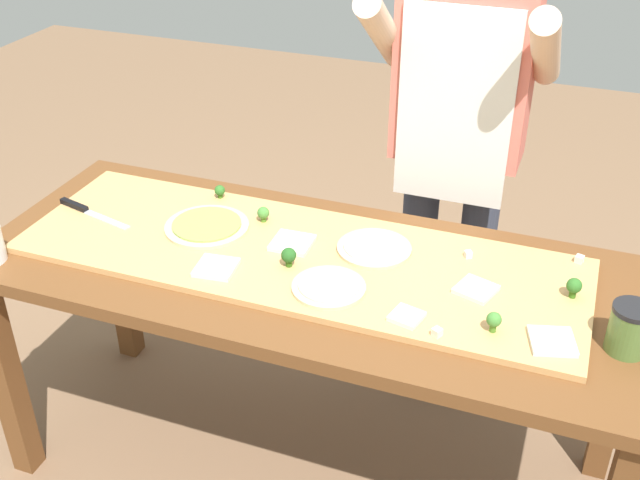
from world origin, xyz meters
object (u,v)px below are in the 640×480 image
broccoli_floret_back_right (494,320)px  broccoli_floret_back_left (220,191)px  prep_table (309,296)px  broccoli_floret_center_left (263,213)px  pizza_whole_white_garlic (374,248)px  pizza_whole_cheese_artichoke (329,287)px  cheese_crumble_a (579,259)px  cheese_crumble_b (468,254)px  pizza_slice_near_right (216,267)px  pizza_slice_far_right (476,289)px  broccoli_floret_front_left (289,256)px  cheese_crumble_c (437,332)px  pizza_whole_pesto_green (207,226)px  sauce_jar (630,329)px  pizza_slice_near_left (407,316)px  broccoli_floret_back_mid (574,286)px  pizza_slice_far_left (552,341)px  chefs_knife (85,210)px  pizza_slice_center (292,243)px  cook_center (458,127)px

broccoli_floret_back_right → broccoli_floret_back_left: (-0.91, 0.38, -0.01)m
prep_table → broccoli_floret_center_left: bearing=143.6°
pizza_whole_white_garlic → pizza_whole_cheese_artichoke: 0.23m
cheese_crumble_a → cheese_crumble_b: cheese_crumble_a is taller
pizza_slice_near_right → prep_table: bearing=31.2°
pizza_whole_cheese_artichoke → pizza_slice_far_right: size_ratio=2.08×
broccoli_floret_front_left → pizza_slice_far_right: bearing=6.6°
cheese_crumble_c → pizza_slice_near_right: bearing=173.2°
pizza_whole_cheese_artichoke → broccoli_floret_front_left: size_ratio=3.51×
pizza_whole_pesto_green → sauce_jar: (1.16, -0.14, 0.04)m
pizza_slice_near_left → broccoli_floret_center_left: (-0.52, 0.31, 0.02)m
sauce_jar → pizza_whole_cheese_artichoke: bearing=-177.4°
broccoli_floret_back_right → broccoli_floret_back_left: bearing=157.4°
broccoli_floret_back_right → broccoli_floret_back_mid: 0.27m
pizza_slice_far_right → cheese_crumble_b: cheese_crumble_b is taller
broccoli_floret_back_right → cheese_crumble_a: (0.17, 0.38, -0.02)m
broccoli_floret_back_right → cheese_crumble_c: broccoli_floret_back_right is taller
pizza_slice_far_left → sauce_jar: 0.18m
pizza_slice_near_left → pizza_slice_far_right: (0.14, 0.17, 0.00)m
pizza_slice_near_left → pizza_slice_far_left: bearing=4.2°
prep_table → broccoli_floret_back_right: 0.56m
cheese_crumble_c → pizza_slice_far_right: bearing=76.1°
pizza_whole_cheese_artichoke → pizza_slice_near_right: size_ratio=1.85×
chefs_knife → pizza_whole_pesto_green: 0.39m
pizza_whole_pesto_green → pizza_slice_near_left: bearing=-18.5°
pizza_slice_center → broccoli_floret_back_mid: (0.76, 0.01, 0.03)m
pizza_whole_pesto_green → cook_center: size_ratio=0.15×
pizza_whole_white_garlic → cheese_crumble_a: bearing=13.8°
broccoli_floret_front_left → pizza_slice_far_left: bearing=-7.4°
chefs_knife → cook_center: size_ratio=0.17×
pizza_slice_near_right → cheese_crumble_c: 0.62m
broccoli_floret_back_right → broccoli_floret_back_mid: bearing=51.8°
broccoli_floret_center_left → cheese_crumble_c: size_ratio=2.31×
broccoli_floret_back_mid → sauce_jar: 0.20m
broccoli_floret_back_right → broccoli_floret_back_mid: broccoli_floret_back_mid is taller
pizza_whole_cheese_artichoke → pizza_slice_far_right: pizza_whole_cheese_artichoke is taller
pizza_slice_far_right → broccoli_floret_back_mid: broccoli_floret_back_mid is taller
cheese_crumble_b → pizza_slice_center: bearing=-167.4°
cheese_crumble_b → broccoli_floret_back_mid: bearing=-18.4°
cheese_crumble_a → prep_table: bearing=-160.7°
cook_center → pizza_whole_white_garlic: bearing=-103.8°
broccoli_floret_center_left → cheese_crumble_a: size_ratio=2.31×
pizza_slice_far_right → cheese_crumble_b: (-0.05, 0.15, 0.00)m
chefs_knife → broccoli_floret_back_mid: 1.42m
pizza_whole_cheese_artichoke → sauce_jar: 0.72m
pizza_slice_center → cheese_crumble_a: (0.76, 0.19, 0.00)m
pizza_whole_pesto_green → broccoli_floret_back_right: bearing=-12.9°
broccoli_floret_center_left → pizza_slice_near_right: bearing=-92.9°
pizza_whole_cheese_artichoke → cheese_crumble_a: 0.69m
pizza_whole_cheese_artichoke → pizza_slice_center: bearing=135.2°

